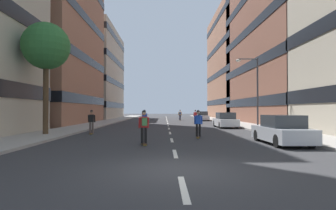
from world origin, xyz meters
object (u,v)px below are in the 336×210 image
at_px(skater_2, 144,125).
at_px(skater_5, 92,121).
at_px(streetlamp_right, 254,85).
at_px(skater_4, 144,115).
at_px(parked_car_near, 202,116).
at_px(skater_1, 180,114).
at_px(skater_3, 145,118).
at_px(parked_car_far, 282,131).
at_px(skater_0, 198,122).
at_px(street_tree_near, 46,47).
at_px(parked_car_mid, 225,121).
at_px(skater_6, 195,115).

height_order(skater_2, skater_5, same).
xyz_separation_m(streetlamp_right, skater_4, (-11.74, 20.96, -3.15)).
bearing_deg(parked_car_near, skater_5, -114.95).
relative_size(skater_1, skater_5, 1.00).
xyz_separation_m(parked_car_near, skater_3, (-8.14, -17.28, 0.29)).
height_order(parked_car_far, skater_0, skater_0).
bearing_deg(street_tree_near, streetlamp_right, 21.66).
bearing_deg(skater_0, streetlamp_right, 52.65).
bearing_deg(skater_1, street_tree_near, -111.69).
height_order(parked_car_far, skater_4, skater_4).
height_order(parked_car_mid, street_tree_near, street_tree_near).
xyz_separation_m(streetlamp_right, skater_3, (-10.32, 2.21, -3.15)).
distance_m(skater_0, skater_6, 22.58).
distance_m(skater_1, skater_5, 27.02).
bearing_deg(skater_0, skater_3, 111.91).
xyz_separation_m(parked_car_near, skater_5, (-11.51, -24.74, 0.29)).
xyz_separation_m(street_tree_near, skater_2, (7.13, -5.06, -5.12)).
distance_m(skater_2, skater_4, 32.66).
distance_m(parked_car_far, skater_1, 32.04).
bearing_deg(skater_4, skater_0, -79.17).
relative_size(parked_car_far, skater_0, 2.47).
bearing_deg(skater_6, skater_3, -118.07).
height_order(street_tree_near, skater_3, street_tree_near).
distance_m(parked_car_mid, skater_1, 18.75).
xyz_separation_m(parked_car_far, street_tree_near, (-14.31, 4.73, 5.43)).
distance_m(parked_car_near, skater_0, 27.88).
relative_size(parked_car_mid, skater_0, 2.47).
xyz_separation_m(parked_car_far, skater_0, (-3.99, 3.18, 0.29)).
relative_size(parked_car_far, streetlamp_right, 0.68).
height_order(parked_car_near, skater_6, skater_6).
relative_size(streetlamp_right, skater_2, 3.65).
xyz_separation_m(skater_1, skater_5, (-7.98, -25.82, -0.03)).
bearing_deg(skater_5, streetlamp_right, 20.96).
bearing_deg(street_tree_near, parked_car_far, -18.27).
bearing_deg(skater_1, streetlamp_right, -74.47).
bearing_deg(skater_6, skater_5, -116.67).
height_order(streetlamp_right, skater_2, streetlamp_right).
bearing_deg(skater_4, skater_5, -94.28).
bearing_deg(skater_6, skater_0, -95.93).
distance_m(parked_car_mid, skater_0, 11.00).
distance_m(skater_5, skater_6, 21.94).
distance_m(skater_0, skater_4, 29.58).
relative_size(skater_0, skater_2, 1.00).
bearing_deg(skater_5, skater_0, -20.75).
xyz_separation_m(parked_car_near, street_tree_near, (-14.31, -26.04, 5.43)).
height_order(parked_car_mid, skater_6, skater_6).
relative_size(parked_car_far, skater_1, 2.47).
xyz_separation_m(parked_car_near, skater_4, (-9.55, 1.47, 0.29)).
xyz_separation_m(street_tree_near, skater_3, (6.18, 8.76, -5.15)).
relative_size(parked_car_mid, skater_1, 2.47).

